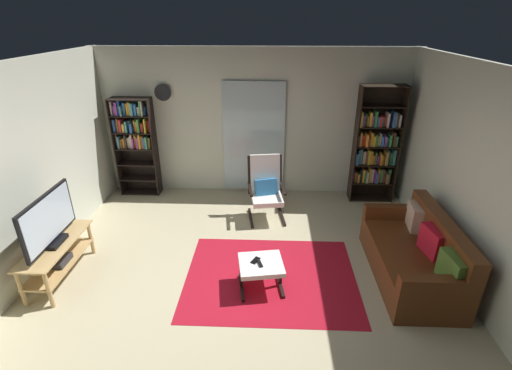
% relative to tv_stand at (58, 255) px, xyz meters
% --- Properties ---
extents(ground_plane, '(7.02, 7.02, 0.00)m').
position_rel_tv_stand_xyz_m(ground_plane, '(2.32, -0.18, -0.33)').
color(ground_plane, '#BAAE8A').
extents(wall_back, '(5.60, 0.06, 2.60)m').
position_rel_tv_stand_xyz_m(wall_back, '(2.32, 2.72, 0.97)').
color(wall_back, beige).
rests_on(wall_back, ground).
extents(wall_right, '(0.06, 6.00, 2.60)m').
position_rel_tv_stand_xyz_m(wall_right, '(5.02, -0.18, 0.97)').
color(wall_right, beige).
rests_on(wall_right, ground).
extents(glass_door_panel, '(1.10, 0.01, 2.00)m').
position_rel_tv_stand_xyz_m(glass_door_panel, '(2.33, 2.66, 0.72)').
color(glass_door_panel, silver).
extents(area_rug, '(2.17, 1.70, 0.01)m').
position_rel_tv_stand_xyz_m(area_rug, '(2.66, 0.10, -0.33)').
color(area_rug, '#A91324').
rests_on(area_rug, ground).
extents(tv_stand, '(0.42, 1.16, 0.51)m').
position_rel_tv_stand_xyz_m(tv_stand, '(0.00, 0.00, 0.00)').
color(tv_stand, tan).
rests_on(tv_stand, ground).
extents(television, '(0.20, 1.03, 0.65)m').
position_rel_tv_stand_xyz_m(television, '(0.00, 0.01, 0.49)').
color(television, black).
rests_on(television, tv_stand).
extents(bookshelf_near_tv, '(0.71, 0.30, 1.78)m').
position_rel_tv_stand_xyz_m(bookshelf_near_tv, '(0.21, 2.52, 0.76)').
color(bookshelf_near_tv, black).
rests_on(bookshelf_near_tv, ground).
extents(bookshelf_near_sofa, '(0.75, 0.30, 2.04)m').
position_rel_tv_stand_xyz_m(bookshelf_near_sofa, '(4.45, 2.44, 0.67)').
color(bookshelf_near_sofa, black).
rests_on(bookshelf_near_sofa, ground).
extents(leather_sofa, '(0.84, 1.72, 0.83)m').
position_rel_tv_stand_xyz_m(leather_sofa, '(4.48, 0.21, -0.02)').
color(leather_sofa, '#5B2D13').
rests_on(leather_sofa, ground).
extents(lounge_armchair, '(0.65, 0.72, 1.02)m').
position_rel_tv_stand_xyz_m(lounge_armchair, '(2.57, 1.72, 0.20)').
color(lounge_armchair, black).
rests_on(lounge_armchair, ground).
extents(ottoman, '(0.59, 0.56, 0.37)m').
position_rel_tv_stand_xyz_m(ottoman, '(2.54, -0.09, -0.03)').
color(ottoman, white).
rests_on(ottoman, ground).
extents(tv_remote, '(0.08, 0.15, 0.02)m').
position_rel_tv_stand_xyz_m(tv_remote, '(2.53, -0.12, 0.05)').
color(tv_remote, black).
rests_on(tv_remote, ottoman).
extents(cell_phone, '(0.12, 0.16, 0.01)m').
position_rel_tv_stand_xyz_m(cell_phone, '(2.47, -0.06, 0.04)').
color(cell_phone, black).
rests_on(cell_phone, ottoman).
extents(wall_clock, '(0.29, 0.03, 0.29)m').
position_rel_tv_stand_xyz_m(wall_clock, '(0.76, 2.65, 1.52)').
color(wall_clock, silver).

